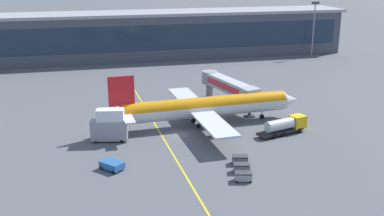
# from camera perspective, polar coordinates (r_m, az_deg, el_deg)

# --- Properties ---
(ground_plane) EXTENTS (700.00, 700.00, 0.00)m
(ground_plane) POSITION_cam_1_polar(r_m,az_deg,el_deg) (91.32, -1.75, -3.29)
(ground_plane) COLOR #515459
(apron_lead_in_line) EXTENTS (2.64, 79.97, 0.01)m
(apron_lead_in_line) POSITION_cam_1_polar(r_m,az_deg,el_deg) (92.59, -3.98, -3.02)
(apron_lead_in_line) COLOR yellow
(apron_lead_in_line) RESTS_ON ground_plane
(terminal_building) EXTENTS (185.18, 18.21, 16.03)m
(terminal_building) POSITION_cam_1_polar(r_m,az_deg,el_deg) (163.79, -12.74, 8.53)
(terminal_building) COLOR #424751
(terminal_building) RESTS_ON ground_plane
(main_airliner) EXTENTS (43.01, 34.05, 11.59)m
(main_airliner) POSITION_cam_1_polar(r_m,az_deg,el_deg) (95.56, 1.56, 0.14)
(main_airliner) COLOR silver
(main_airliner) RESTS_ON ground_plane
(jet_bridge) EXTENTS (8.25, 21.37, 6.58)m
(jet_bridge) POSITION_cam_1_polar(r_m,az_deg,el_deg) (108.73, 4.36, 2.80)
(jet_bridge) COLOR #B2B7BC
(jet_bridge) RESTS_ON ground_plane
(fuel_tanker) EXTENTS (11.07, 5.38, 3.25)m
(fuel_tanker) POSITION_cam_1_polar(r_m,az_deg,el_deg) (93.00, 11.40, -2.11)
(fuel_tanker) COLOR #232326
(fuel_tanker) RESTS_ON ground_plane
(pushback_tug) EXTENTS (4.23, 4.38, 1.40)m
(pushback_tug) POSITION_cam_1_polar(r_m,az_deg,el_deg) (77.26, -9.88, -6.89)
(pushback_tug) COLOR #285B9E
(pushback_tug) RESTS_ON ground_plane
(catering_lift) EXTENTS (7.15, 3.74, 6.30)m
(catering_lift) POSITION_cam_1_polar(r_m,az_deg,el_deg) (88.48, -10.14, -2.15)
(catering_lift) COLOR gray
(catering_lift) RESTS_ON ground_plane
(baggage_cart_0) EXTENTS (2.95, 2.18, 1.48)m
(baggage_cart_0) POSITION_cam_1_polar(r_m,az_deg,el_deg) (72.79, 6.35, -8.37)
(baggage_cart_0) COLOR gray
(baggage_cart_0) RESTS_ON ground_plane
(baggage_cart_1) EXTENTS (2.95, 2.18, 1.48)m
(baggage_cart_1) POSITION_cam_1_polar(r_m,az_deg,el_deg) (75.67, 6.13, -7.32)
(baggage_cart_1) COLOR #595B60
(baggage_cart_1) RESTS_ON ground_plane
(baggage_cart_2) EXTENTS (2.95, 2.18, 1.48)m
(baggage_cart_2) POSITION_cam_1_polar(r_m,az_deg,el_deg) (78.57, 5.93, -6.34)
(baggage_cart_2) COLOR #595B60
(baggage_cart_2) RESTS_ON ground_plane
(apron_light_mast_0) EXTENTS (2.80, 0.50, 19.29)m
(apron_light_mast_0) POSITION_cam_1_polar(r_m,az_deg,el_deg) (171.78, 14.79, 9.97)
(apron_light_mast_0) COLOR gray
(apron_light_mast_0) RESTS_ON ground_plane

